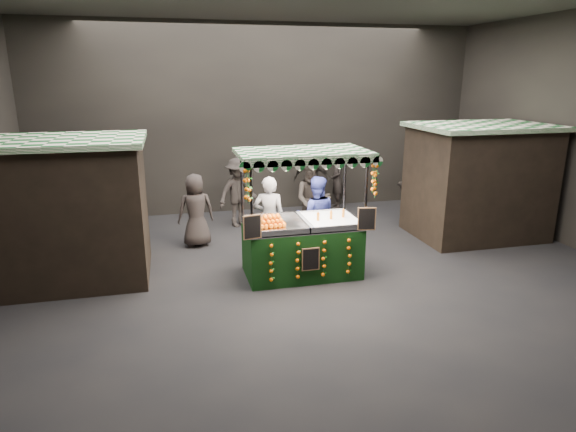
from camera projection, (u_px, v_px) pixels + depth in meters
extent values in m
plane|color=black|center=(313.00, 276.00, 9.28)|extent=(12.00, 12.00, 0.00)
cube|color=black|center=(261.00, 119.00, 13.25)|extent=(12.00, 0.10, 5.00)
cube|color=black|center=(495.00, 225.00, 3.92)|extent=(12.00, 0.10, 5.00)
cube|color=black|center=(65.00, 213.00, 8.86)|extent=(2.80, 2.00, 2.50)
cube|color=#12541F|center=(55.00, 141.00, 8.50)|extent=(3.00, 2.20, 0.10)
cube|color=black|center=(477.00, 183.00, 11.34)|extent=(2.80, 2.00, 2.50)
cube|color=#12541F|center=(484.00, 126.00, 10.98)|extent=(3.00, 2.20, 0.10)
cube|color=black|center=(302.00, 250.00, 9.24)|extent=(2.10, 1.15, 0.96)
cube|color=silver|center=(302.00, 225.00, 9.10)|extent=(2.10, 1.15, 0.04)
cylinder|color=black|center=(252.00, 229.00, 8.31)|extent=(0.05, 0.05, 2.29)
cylinder|color=black|center=(365.00, 221.00, 8.78)|extent=(0.05, 0.05, 2.29)
cylinder|color=black|center=(243.00, 212.00, 9.33)|extent=(0.05, 0.05, 2.29)
cylinder|color=black|center=(344.00, 205.00, 9.80)|extent=(0.05, 0.05, 2.29)
cube|color=#12541F|center=(302.00, 152.00, 8.73)|extent=(2.34, 1.39, 0.08)
cube|color=white|center=(331.00, 220.00, 9.22)|extent=(0.94, 1.03, 0.08)
cube|color=black|center=(252.00, 227.00, 8.25)|extent=(0.32, 0.09, 0.42)
cube|color=black|center=(367.00, 219.00, 8.72)|extent=(0.32, 0.09, 0.42)
cube|color=black|center=(311.00, 259.00, 8.66)|extent=(0.32, 0.02, 0.42)
imported|color=slate|center=(269.00, 218.00, 9.90)|extent=(0.73, 0.59, 1.74)
imported|color=navy|center=(316.00, 217.00, 10.11)|extent=(0.95, 0.81, 1.69)
imported|color=#2B2723|center=(127.00, 200.00, 11.47)|extent=(0.72, 0.60, 1.70)
imported|color=#2E2825|center=(313.00, 200.00, 11.32)|extent=(1.01, 0.89, 1.76)
imported|color=#292521|center=(312.00, 180.00, 13.24)|extent=(1.12, 1.05, 1.85)
imported|color=#2B2623|center=(238.00, 192.00, 12.13)|extent=(1.28, 1.05, 1.72)
imported|color=#2D2725|center=(196.00, 210.00, 10.71)|extent=(0.84, 0.60, 1.62)
imported|color=#2A2422|center=(418.00, 193.00, 11.98)|extent=(1.04, 1.70, 1.75)
imported|color=black|center=(337.00, 181.00, 13.82)|extent=(0.44, 0.61, 1.59)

